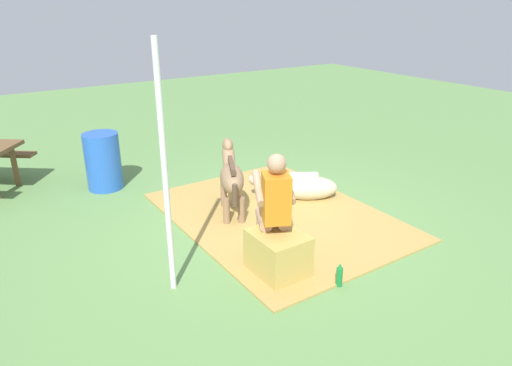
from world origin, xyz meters
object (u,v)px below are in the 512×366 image
at_px(hay_bale, 278,253).
at_px(soda_bottle, 339,275).
at_px(person_seated, 274,205).
at_px(water_barrel, 103,161).
at_px(tent_pole_left, 165,175).
at_px(pony_standing, 231,176).
at_px(pony_lying, 301,187).

height_order(hay_bale, soda_bottle, hay_bale).
xyz_separation_m(person_seated, water_barrel, (3.36, 0.89, -0.31)).
distance_m(water_barrel, tent_pole_left, 3.25).
bearing_deg(pony_standing, hay_bale, 166.92).
bearing_deg(pony_lying, person_seated, 131.91).
bearing_deg(pony_lying, water_barrel, 48.17).
distance_m(person_seated, tent_pole_left, 1.25).
relative_size(pony_lying, water_barrel, 1.42).
height_order(pony_standing, water_barrel, pony_standing).
relative_size(pony_lying, tent_pole_left, 0.50).
bearing_deg(pony_lying, soda_bottle, 151.37).
height_order(hay_bale, pony_standing, pony_standing).
bearing_deg(soda_bottle, person_seated, 25.65).
height_order(hay_bale, pony_lying, hay_bale).
bearing_deg(person_seated, pony_lying, -48.09).
distance_m(person_seated, water_barrel, 3.49).
distance_m(pony_standing, water_barrel, 2.26).
xyz_separation_m(hay_bale, water_barrel, (3.51, 0.84, 0.21)).
xyz_separation_m(person_seated, pony_standing, (1.46, -0.32, -0.21)).
height_order(person_seated, soda_bottle, person_seated).
bearing_deg(pony_standing, soda_bottle, -179.51).
relative_size(pony_standing, soda_bottle, 4.65).
bearing_deg(water_barrel, person_seated, -165.24).
height_order(person_seated, pony_lying, person_seated).
height_order(pony_lying, tent_pole_left, tent_pole_left).
relative_size(water_barrel, tent_pole_left, 0.35).
xyz_separation_m(person_seated, tent_pole_left, (0.22, 1.12, 0.51)).
distance_m(hay_bale, pony_lying, 2.07).
height_order(pony_lying, soda_bottle, pony_lying).
distance_m(pony_lying, soda_bottle, 2.28).
bearing_deg(tent_pole_left, water_barrel, -4.34).
bearing_deg(soda_bottle, water_barrel, 16.77).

